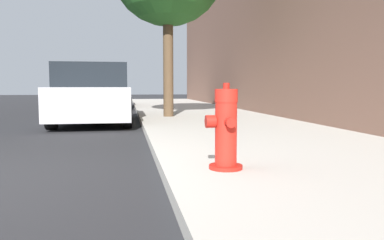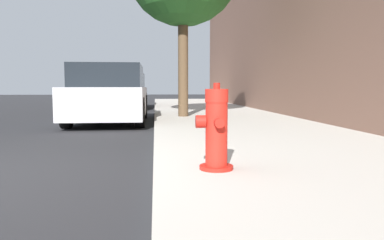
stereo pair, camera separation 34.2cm
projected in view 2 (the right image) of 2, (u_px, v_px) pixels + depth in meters
name	position (u px, v px, depth m)	size (l,w,h in m)	color
sidewalk_slab	(322.00, 166.00, 3.87)	(3.48, 40.00, 0.12)	#B7B2A8
fire_hydrant	(216.00, 130.00, 3.39)	(0.34, 0.35, 0.79)	red
parked_car_near	(110.00, 95.00, 9.08)	(1.74, 3.85, 1.40)	#B7B7BC
parked_car_mid	(125.00, 92.00, 15.26)	(1.75, 3.89, 1.42)	black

